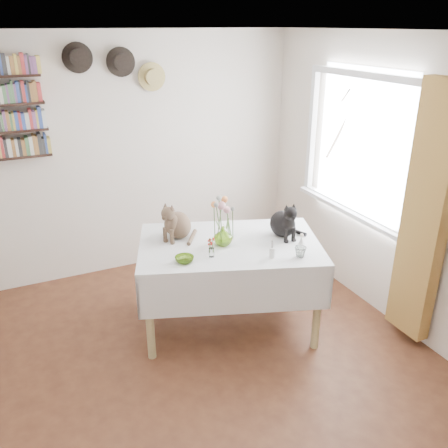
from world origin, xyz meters
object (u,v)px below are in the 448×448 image
dining_table (230,264)px  tabby_cat (178,218)px  black_cat (283,217)px  flower_vase (223,236)px

dining_table → tabby_cat: 0.60m
black_cat → flower_vase: 0.56m
flower_vase → black_cat: bearing=-4.8°
tabby_cat → flower_vase: (0.28, -0.31, -0.09)m
dining_table → black_cat: bearing=-7.0°
tabby_cat → black_cat: tabby_cat is taller
dining_table → tabby_cat: tabby_cat is taller
tabby_cat → black_cat: 0.91m
tabby_cat → black_cat: bearing=34.7°
tabby_cat → dining_table: bearing=17.3°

